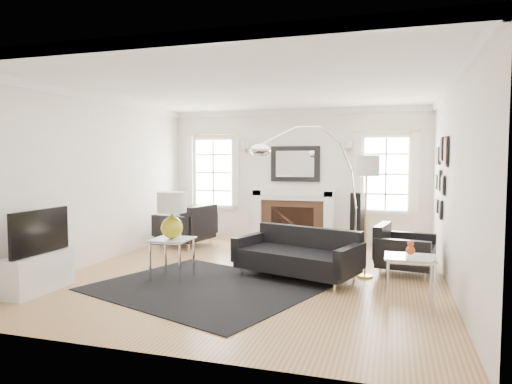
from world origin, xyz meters
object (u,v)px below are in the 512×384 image
(gourd_lamp, at_px, (172,212))
(armchair_right, at_px, (402,251))
(fireplace, at_px, (293,217))
(coffee_table, at_px, (313,238))
(arc_floor_lamp, at_px, (311,187))
(sofa, at_px, (299,256))
(armchair_left, at_px, (188,227))

(gourd_lamp, bearing_deg, armchair_right, 22.60)
(fireplace, xyz_separation_m, gourd_lamp, (-1.05, -3.42, 0.44))
(armchair_right, relative_size, coffee_table, 1.17)
(gourd_lamp, bearing_deg, arc_floor_lamp, 43.18)
(sofa, relative_size, armchair_left, 1.66)
(coffee_table, bearing_deg, sofa, -88.63)
(armchair_right, height_order, gourd_lamp, gourd_lamp)
(fireplace, xyz_separation_m, armchair_left, (-1.94, -1.01, -0.16))
(armchair_left, height_order, armchair_right, armchair_left)
(armchair_left, relative_size, arc_floor_lamp, 0.50)
(fireplace, bearing_deg, gourd_lamp, -107.11)
(gourd_lamp, bearing_deg, fireplace, 72.89)
(fireplace, relative_size, armchair_left, 1.43)
(sofa, relative_size, arc_floor_lamp, 0.83)
(fireplace, xyz_separation_m, coffee_table, (0.65, -1.40, -0.18))
(sofa, bearing_deg, armchair_left, 145.90)
(armchair_left, distance_m, armchair_right, 4.21)
(gourd_lamp, bearing_deg, coffee_table, 49.82)
(arc_floor_lamp, bearing_deg, fireplace, 110.70)
(fireplace, relative_size, coffee_table, 1.93)
(sofa, height_order, armchair_left, armchair_left)
(armchair_right, relative_size, gourd_lamp, 1.52)
(armchair_right, xyz_separation_m, arc_floor_lamp, (-1.46, 0.29, 0.95))
(arc_floor_lamp, bearing_deg, sofa, -89.64)
(fireplace, bearing_deg, sofa, -76.20)
(fireplace, xyz_separation_m, arc_floor_lamp, (0.68, -1.79, 0.75))
(sofa, xyz_separation_m, arc_floor_lamp, (-0.01, 0.99, 0.97))
(armchair_right, distance_m, gourd_lamp, 3.52)
(arc_floor_lamp, bearing_deg, coffee_table, 93.91)
(fireplace, height_order, coffee_table, fireplace)
(coffee_table, bearing_deg, armchair_left, 171.40)
(sofa, relative_size, coffee_table, 2.24)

